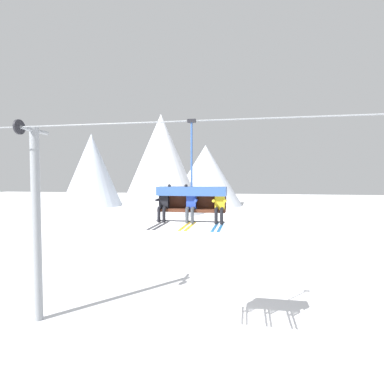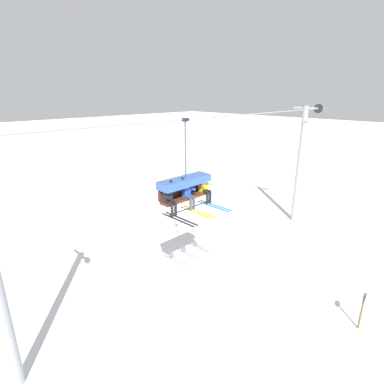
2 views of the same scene
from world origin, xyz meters
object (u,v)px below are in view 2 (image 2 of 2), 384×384
object	(u,v)px
skier_yellow	(205,188)
trail_sign	(362,309)
skier_blue	(188,193)
chairlift_chair	(184,184)
skier_black	(170,198)
lift_tower_far	(300,163)

from	to	relation	value
skier_yellow	trail_sign	world-z (taller)	skier_yellow
skier_blue	skier_yellow	world-z (taller)	skier_blue
chairlift_chair	skier_black	xyz separation A→B (m)	(-0.96, -0.21, -0.29)
skier_black	skier_blue	distance (m)	0.95
chairlift_chair	skier_black	bearing A→B (deg)	-167.42
chairlift_chair	trail_sign	bearing A→B (deg)	-60.24
chairlift_chair	lift_tower_far	bearing A→B (deg)	3.54
skier_blue	trail_sign	world-z (taller)	skier_blue
skier_black	skier_yellow	xyz separation A→B (m)	(1.92, -0.01, -0.02)
skier_black	skier_yellow	world-z (taller)	skier_black
chairlift_chair	trail_sign	size ratio (longest dim) A/B	2.14
chairlift_chair	skier_blue	size ratio (longest dim) A/B	2.02
lift_tower_far	trail_sign	xyz separation A→B (m)	(-7.98, -6.80, -3.30)
trail_sign	skier_yellow	bearing A→B (deg)	113.25
lift_tower_far	chairlift_chair	distance (m)	11.54
chairlift_chair	skier_black	world-z (taller)	chairlift_chair
chairlift_chair	skier_yellow	world-z (taller)	chairlift_chair
skier_yellow	skier_black	bearing A→B (deg)	179.80
lift_tower_far	chairlift_chair	world-z (taller)	lift_tower_far
skier_yellow	trail_sign	bearing A→B (deg)	-66.75
skier_black	lift_tower_far	bearing A→B (deg)	4.25
skier_black	trail_sign	bearing A→B (deg)	-52.93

